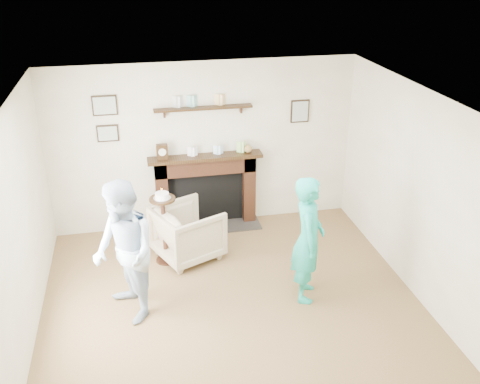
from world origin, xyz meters
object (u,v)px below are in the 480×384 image
(armchair, at_px, (189,256))
(woman, at_px, (305,294))
(man, at_px, (131,314))
(pedestal_table, at_px, (163,217))

(armchair, height_order, woman, woman)
(man, relative_size, pedestal_table, 1.55)
(armchair, distance_m, man, 1.42)
(woman, relative_size, pedestal_table, 1.45)
(woman, distance_m, pedestal_table, 2.09)
(armchair, height_order, man, man)
(armchair, xyz_separation_m, man, (-0.82, -1.15, 0.00))
(armchair, xyz_separation_m, woman, (1.30, -1.20, 0.00))
(pedestal_table, bearing_deg, woman, -35.20)
(armchair, relative_size, pedestal_table, 0.75)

